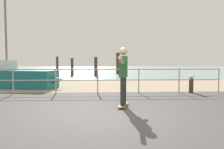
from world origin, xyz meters
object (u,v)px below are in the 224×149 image
Objects in this scene: sailboat at (15,78)px; bollard_short at (191,86)px; seagull at (192,77)px; skateboard at (123,105)px; skateboarder at (123,72)px.

sailboat is 8.56× the size of bollard_short.
sailboat is 13.32× the size of seagull.
sailboat is 6.42× the size of skateboard.
skateboard is 2.08× the size of seagull.
bollard_short is (8.16, -2.17, -0.21)m from sailboat.
sailboat is at bearing 165.18° from seagull.
seagull is at bearing 40.31° from skateboard.
bollard_short is 1.56× the size of seagull.
skateboarder is at bearing -139.69° from bollard_short.
seagull is at bearing -14.82° from sailboat.
sailboat is 6.98m from skateboard.
skateboarder is 4.15× the size of seagull.
skateboard is (5.00, -4.85, -0.46)m from sailboat.
bollard_short is at bearing -14.91° from sailboat.
sailboat is at bearing 135.90° from skateboarder.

